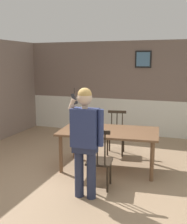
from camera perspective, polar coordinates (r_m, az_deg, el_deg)
ground_plane at (r=5.17m, az=-2.74°, el=-13.23°), size 7.38×7.38×0.00m
room_back_partition at (r=7.99m, az=6.50°, el=4.50°), size 5.95×0.17×2.62m
dining_table at (r=5.39m, az=3.19°, el=-4.56°), size 1.98×1.26×0.76m
chair_near_window at (r=4.60m, az=1.13°, el=-9.85°), size 0.45×0.45×1.02m
chair_by_doorway at (r=6.32m, az=4.63°, el=-4.33°), size 0.47×0.47×0.96m
person_figure at (r=4.15m, az=-1.67°, el=-4.94°), size 0.56×0.23×1.69m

